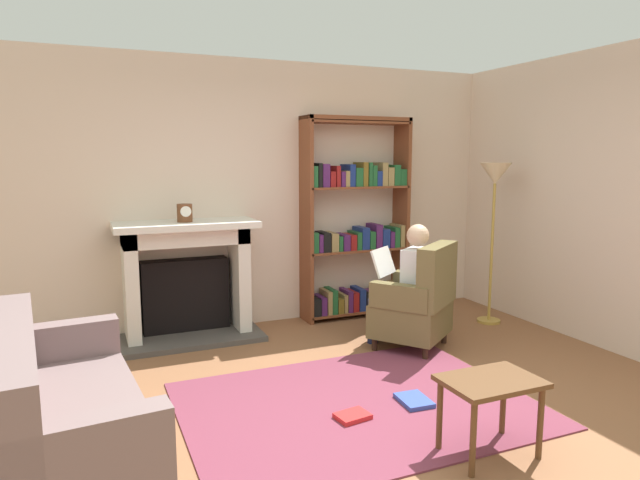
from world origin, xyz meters
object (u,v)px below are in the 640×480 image
(mantel_clock, at_px, (185,213))
(armchair_reading, at_px, (418,303))
(bookshelf, at_px, (356,225))
(side_table, at_px, (491,391))
(fireplace, at_px, (187,277))
(sofa_floral, at_px, (63,418))
(floor_lamp, at_px, (495,188))
(seated_reader, at_px, (406,280))

(mantel_clock, relative_size, armchair_reading, 0.17)
(bookshelf, height_order, side_table, bookshelf)
(fireplace, distance_m, sofa_floral, 2.37)
(floor_lamp, bearing_deg, fireplace, 166.01)
(mantel_clock, bearing_deg, side_table, -65.79)
(seated_reader, bearing_deg, sofa_floral, -15.98)
(fireplace, xyz_separation_m, bookshelf, (1.83, 0.04, 0.40))
(fireplace, height_order, mantel_clock, mantel_clock)
(fireplace, xyz_separation_m, armchair_reading, (1.87, -1.14, -0.17))
(fireplace, xyz_separation_m, side_table, (1.24, -2.88, -0.21))
(bookshelf, relative_size, sofa_floral, 1.22)
(fireplace, relative_size, floor_lamp, 0.80)
(fireplace, relative_size, armchair_reading, 1.39)
(mantel_clock, relative_size, floor_lamp, 0.10)
(bookshelf, xyz_separation_m, armchair_reading, (0.04, -1.17, -0.58))
(sofa_floral, xyz_separation_m, side_table, (2.27, -0.76, 0.07))
(bookshelf, bearing_deg, side_table, -101.61)
(fireplace, xyz_separation_m, mantel_clock, (-0.01, -0.10, 0.62))
(fireplace, distance_m, floor_lamp, 3.21)
(armchair_reading, bearing_deg, seated_reader, -90.00)
(armchair_reading, height_order, seated_reader, seated_reader)
(fireplace, relative_size, sofa_floral, 0.76)
(sofa_floral, bearing_deg, bookshelf, -58.39)
(side_table, xyz_separation_m, floor_lamp, (1.78, 2.12, 1.03))
(fireplace, bearing_deg, sofa_floral, -116.21)
(mantel_clock, xyz_separation_m, side_table, (1.25, -2.78, -0.83))
(mantel_clock, distance_m, seated_reader, 2.13)
(seated_reader, bearing_deg, mantel_clock, -64.08)
(armchair_reading, distance_m, sofa_floral, 3.07)
(fireplace, bearing_deg, floor_lamp, -13.99)
(mantel_clock, relative_size, seated_reader, 0.15)
(mantel_clock, relative_size, sofa_floral, 0.10)
(armchair_reading, height_order, sofa_floral, armchair_reading)
(seated_reader, height_order, side_table, seated_reader)
(bookshelf, bearing_deg, armchair_reading, -88.21)
(mantel_clock, bearing_deg, bookshelf, 4.21)
(fireplace, height_order, seated_reader, seated_reader)
(mantel_clock, distance_m, armchair_reading, 2.29)
(bookshelf, xyz_separation_m, seated_reader, (-0.03, -1.08, -0.38))
(sofa_floral, distance_m, floor_lamp, 4.41)
(seated_reader, xyz_separation_m, side_table, (-0.56, -1.83, -0.23))
(mantel_clock, height_order, bookshelf, bookshelf)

